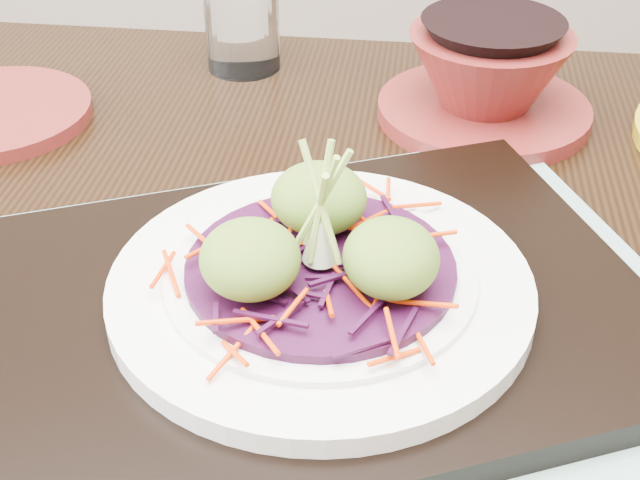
{
  "coord_description": "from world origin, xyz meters",
  "views": [
    {
      "loc": [
        0.02,
        -0.4,
        1.08
      ],
      "look_at": [
        0.02,
        0.04,
        0.77
      ],
      "focal_mm": 50.0,
      "sensor_mm": 36.0,
      "label": 1
    }
  ],
  "objects_px": {
    "serving_tray": "(321,308)",
    "water_glass": "(242,17)",
    "dining_table": "(351,373)",
    "white_plate": "(321,285)",
    "terracotta_bowl_set": "(487,81)"
  },
  "relations": [
    {
      "from": "serving_tray",
      "to": "terracotta_bowl_set",
      "type": "bearing_deg",
      "value": 45.88
    },
    {
      "from": "terracotta_bowl_set",
      "to": "serving_tray",
      "type": "bearing_deg",
      "value": -118.09
    },
    {
      "from": "serving_tray",
      "to": "white_plate",
      "type": "height_order",
      "value": "white_plate"
    },
    {
      "from": "serving_tray",
      "to": "terracotta_bowl_set",
      "type": "xyz_separation_m",
      "value": [
        0.14,
        0.27,
        0.02
      ]
    },
    {
      "from": "water_glass",
      "to": "terracotta_bowl_set",
      "type": "height_order",
      "value": "water_glass"
    },
    {
      "from": "dining_table",
      "to": "water_glass",
      "type": "xyz_separation_m",
      "value": [
        -0.09,
        0.32,
        0.15
      ]
    },
    {
      "from": "white_plate",
      "to": "water_glass",
      "type": "bearing_deg",
      "value": 99.98
    },
    {
      "from": "white_plate",
      "to": "water_glass",
      "type": "xyz_separation_m",
      "value": [
        -0.07,
        0.38,
        0.02
      ]
    },
    {
      "from": "serving_tray",
      "to": "dining_table",
      "type": "bearing_deg",
      "value": 52.2
    },
    {
      "from": "white_plate",
      "to": "terracotta_bowl_set",
      "type": "distance_m",
      "value": 0.31
    },
    {
      "from": "serving_tray",
      "to": "water_glass",
      "type": "xyz_separation_m",
      "value": [
        -0.07,
        0.38,
        0.04
      ]
    },
    {
      "from": "dining_table",
      "to": "white_plate",
      "type": "relative_size",
      "value": 5.0
    },
    {
      "from": "serving_tray",
      "to": "white_plate",
      "type": "relative_size",
      "value": 1.54
    },
    {
      "from": "terracotta_bowl_set",
      "to": "water_glass",
      "type": "bearing_deg",
      "value": 152.6
    },
    {
      "from": "serving_tray",
      "to": "water_glass",
      "type": "relative_size",
      "value": 3.89
    }
  ]
}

